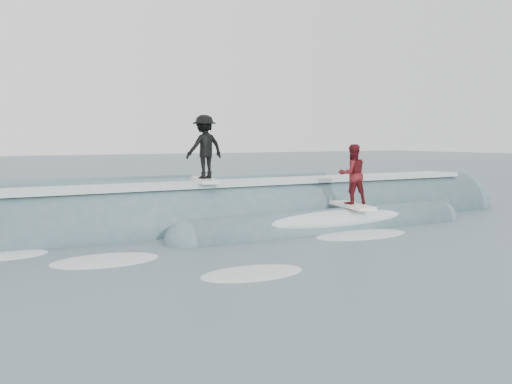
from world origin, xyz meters
TOP-DOWN VIEW (x-y plane):
  - ground at (0.00, 0.00)m, footprint 160.00×160.00m
  - breaking_wave at (0.24, 2.74)m, footprint 22.03×4.09m
  - surfer_black at (-1.20, 3.03)m, footprint 1.33×2.07m
  - surfer_red at (2.64, 0.83)m, footprint 1.00×2.07m
  - whitewater at (-1.00, -0.09)m, footprint 13.84×6.60m
  - far_swells at (-2.04, 17.65)m, footprint 32.53×8.65m

SIDE VIEW (x-z plane):
  - ground at x=0.00m, z-range 0.00..0.00m
  - whitewater at x=-1.00m, z-range -0.05..0.05m
  - far_swells at x=-2.04m, z-range -0.40..0.40m
  - breaking_wave at x=0.24m, z-range -1.28..1.34m
  - surfer_red at x=2.64m, z-range 0.58..2.46m
  - surfer_black at x=-1.20m, z-range 1.37..3.36m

